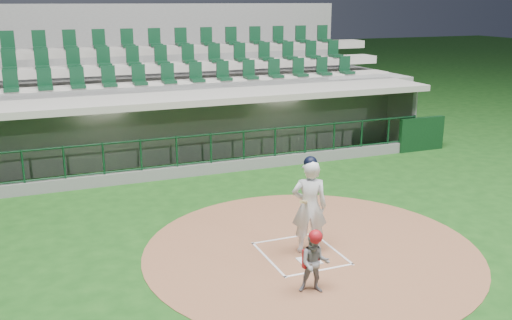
# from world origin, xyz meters

# --- Properties ---
(ground) EXTENTS (120.00, 120.00, 0.00)m
(ground) POSITION_xyz_m (0.00, 0.00, 0.00)
(ground) COLOR #144012
(ground) RESTS_ON ground
(dirt_circle) EXTENTS (7.20, 7.20, 0.01)m
(dirt_circle) POSITION_xyz_m (0.30, -0.20, 0.01)
(dirt_circle) COLOR brown
(dirt_circle) RESTS_ON ground
(home_plate) EXTENTS (0.43, 0.43, 0.02)m
(home_plate) POSITION_xyz_m (0.00, -0.70, 0.02)
(home_plate) COLOR silver
(home_plate) RESTS_ON dirt_circle
(batter_box_chalk) EXTENTS (1.55, 1.80, 0.01)m
(batter_box_chalk) POSITION_xyz_m (0.00, -0.30, 0.02)
(batter_box_chalk) COLOR silver
(batter_box_chalk) RESTS_ON ground
(dugout_structure) EXTENTS (16.40, 3.70, 3.00)m
(dugout_structure) POSITION_xyz_m (0.05, 7.83, 0.96)
(dugout_structure) COLOR gray
(dugout_structure) RESTS_ON ground
(seating_deck) EXTENTS (17.00, 6.72, 5.15)m
(seating_deck) POSITION_xyz_m (0.00, 10.91, 1.42)
(seating_deck) COLOR gray
(seating_deck) RESTS_ON ground
(batter) EXTENTS (0.97, 1.00, 2.11)m
(batter) POSITION_xyz_m (0.19, -0.27, 1.06)
(batter) COLOR silver
(batter) RESTS_ON dirt_circle
(catcher) EXTENTS (0.68, 0.62, 1.22)m
(catcher) POSITION_xyz_m (-0.50, -1.85, 0.61)
(catcher) COLOR gray
(catcher) RESTS_ON dirt_circle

